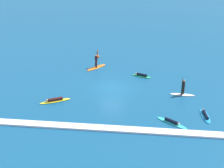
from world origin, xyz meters
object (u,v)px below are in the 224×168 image
at_px(surfer_on_white_board, 183,90).
at_px(surfer_on_orange_board, 96,65).
at_px(marker_buoy, 98,56).
at_px(surfer_on_teal_board, 172,122).
at_px(surfer_on_green_board, 142,75).
at_px(surfer_on_yellow_board, 55,100).
at_px(surfer_on_blue_board, 205,115).

distance_m(surfer_on_white_board, surfer_on_orange_board, 12.31).
bearing_deg(surfer_on_orange_board, marker_buoy, 45.32).
relative_size(surfer_on_teal_board, surfer_on_orange_board, 1.03).
bearing_deg(surfer_on_green_board, surfer_on_teal_board, 126.69).
distance_m(surfer_on_yellow_board, surfer_on_blue_board, 15.20).
bearing_deg(surfer_on_blue_board, surfer_on_teal_board, 109.13).
bearing_deg(surfer_on_teal_board, surfer_on_white_board, 110.06).
bearing_deg(surfer_on_teal_board, surfer_on_yellow_board, -159.09).
bearing_deg(surfer_on_teal_board, surfer_on_green_board, 141.13).
bearing_deg(surfer_on_green_board, surfer_on_white_board, 156.05).
distance_m(surfer_on_white_board, surfer_on_teal_board, 6.00).
relative_size(surfer_on_green_board, surfer_on_orange_board, 0.87).
height_order(surfer_on_teal_board, surfer_on_blue_board, surfer_on_teal_board).
bearing_deg(surfer_on_blue_board, marker_buoy, 34.55).
relative_size(surfer_on_green_board, marker_buoy, 2.13).
bearing_deg(surfer_on_teal_board, marker_buoy, 154.76).
bearing_deg(marker_buoy, surfer_on_orange_board, -84.43).
bearing_deg(surfer_on_blue_board, surfer_on_white_board, 16.31).
xyz_separation_m(surfer_on_green_board, surfer_on_teal_board, (3.03, -10.17, -0.02)).
distance_m(surfer_on_orange_board, surfer_on_blue_board, 16.26).
height_order(surfer_on_white_board, surfer_on_teal_board, surfer_on_white_board).
relative_size(surfer_on_white_board, surfer_on_green_board, 1.06).
bearing_deg(surfer_on_blue_board, surfer_on_yellow_board, 78.51).
bearing_deg(surfer_on_green_board, surfer_on_orange_board, 0.28).
distance_m(surfer_on_teal_board, surfer_on_blue_board, 3.63).
height_order(surfer_on_orange_board, surfer_on_yellow_board, surfer_on_orange_board).
relative_size(surfer_on_orange_board, surfer_on_blue_board, 1.06).
xyz_separation_m(surfer_on_yellow_board, marker_buoy, (2.55, 13.11, 0.02)).
relative_size(surfer_on_orange_board, marker_buoy, 2.44).
height_order(surfer_on_white_board, surfer_on_blue_board, surfer_on_white_board).
relative_size(surfer_on_green_board, surfer_on_blue_board, 0.92).
distance_m(surfer_on_green_board, surfer_on_orange_board, 6.30).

